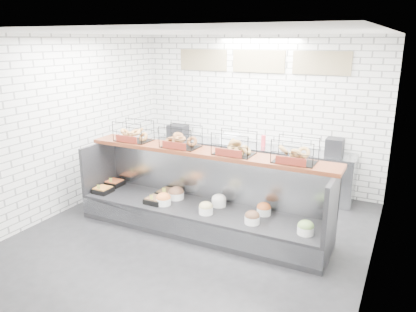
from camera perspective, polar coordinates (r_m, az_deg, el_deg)
The scene contains 5 objects.
ground at distance 6.29m, azimuth -2.40°, elevation -11.49°, with size 5.50×5.50×0.00m, color black.
room_shell at distance 6.16m, azimuth 0.13°, elevation 8.14°, with size 5.02×5.51×3.01m.
display_case at distance 6.42m, azimuth -0.97°, elevation -7.64°, with size 4.00×0.90×1.20m.
bagel_shelf at distance 6.22m, azimuth -0.18°, elevation 1.76°, with size 4.10×0.50×0.40m.
prep_counter at distance 8.16m, azimuth 5.88°, elevation -1.39°, with size 4.00×0.60×1.20m.
Camera 1 is at (2.75, -4.85, 2.92)m, focal length 35.00 mm.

